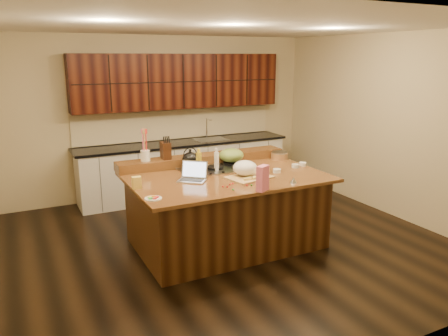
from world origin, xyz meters
name	(u,v)px	position (x,y,z in m)	size (l,w,h in m)	color
room	(226,141)	(0.00, 0.00, 1.35)	(5.52, 5.02, 2.72)	black
island	(226,210)	(0.00, 0.00, 0.46)	(2.40, 1.60, 0.92)	black
back_ledge	(203,159)	(0.00, 0.70, 0.98)	(2.40, 0.30, 0.12)	black
cooktop	(215,169)	(0.00, 0.30, 0.94)	(0.92, 0.52, 0.05)	gray
back_counter	(183,139)	(0.30, 2.23, 0.98)	(3.70, 0.66, 2.40)	silver
kettle	(190,159)	(-0.30, 0.43, 1.06)	(0.21, 0.21, 0.19)	black
green_bowl	(231,155)	(0.30, 0.43, 1.06)	(0.33, 0.33, 0.18)	olive
laptop	(193,175)	(-0.45, -0.03, 0.98)	(0.40, 0.40, 0.22)	#B7B7BC
oil_bottle	(199,163)	(-0.27, 0.21, 1.06)	(0.07, 0.07, 0.27)	gold
vinegar_bottle	(217,162)	(-0.02, 0.22, 1.04)	(0.06, 0.06, 0.25)	silver
wooden_tray	(246,170)	(0.17, -0.21, 1.01)	(0.58, 0.47, 0.21)	tan
ramekin_a	(303,164)	(1.15, -0.03, 0.94)	(0.10, 0.10, 0.04)	white
ramekin_b	(277,171)	(0.64, -0.17, 0.94)	(0.10, 0.10, 0.04)	white
ramekin_c	(295,166)	(1.00, -0.07, 0.94)	(0.10, 0.10, 0.04)	white
strainer_bowl	(279,156)	(1.08, 0.43, 0.97)	(0.24, 0.24, 0.09)	#996B3F
kitchen_timer	(293,180)	(0.55, -0.66, 0.96)	(0.08, 0.08, 0.07)	silver
pink_bag	(263,178)	(0.07, -0.76, 1.06)	(0.15, 0.08, 0.28)	pink
candy_plate	(153,198)	(-1.10, -0.50, 0.93)	(0.18, 0.18, 0.01)	white
package_box	(137,183)	(-1.15, -0.06, 0.99)	(0.10, 0.07, 0.14)	#F0D054
utensil_crock	(145,156)	(-0.82, 0.70, 1.11)	(0.12, 0.12, 0.14)	white
knife_block	(166,150)	(-0.54, 0.70, 1.15)	(0.11, 0.18, 0.22)	black
gumdrop_0	(244,184)	(-0.01, -0.48, 0.93)	(0.02, 0.02, 0.02)	red
gumdrop_1	(260,181)	(0.22, -0.46, 0.93)	(0.02, 0.02, 0.02)	#198C26
gumdrop_2	(247,185)	(0.01, -0.53, 0.93)	(0.02, 0.02, 0.02)	red
gumdrop_3	(262,183)	(0.20, -0.54, 0.93)	(0.02, 0.02, 0.02)	#198C26
gumdrop_4	(233,184)	(-0.11, -0.40, 0.93)	(0.02, 0.02, 0.02)	red
gumdrop_5	(256,181)	(0.18, -0.44, 0.93)	(0.02, 0.02, 0.02)	#198C26
gumdrop_6	(223,187)	(-0.26, -0.45, 0.93)	(0.02, 0.02, 0.02)	red
gumdrop_7	(253,181)	(0.16, -0.40, 0.93)	(0.02, 0.02, 0.02)	#198C26
gumdrop_8	(230,184)	(-0.15, -0.42, 0.93)	(0.02, 0.02, 0.02)	red
gumdrop_9	(252,185)	(0.06, -0.55, 0.93)	(0.02, 0.02, 0.02)	#198C26
gumdrop_10	(258,184)	(0.15, -0.53, 0.93)	(0.02, 0.02, 0.02)	red
gumdrop_11	(256,180)	(0.20, -0.41, 0.93)	(0.02, 0.02, 0.02)	#198C26
gumdrop_12	(227,187)	(-0.22, -0.48, 0.93)	(0.02, 0.02, 0.02)	red
gumdrop_13	(233,190)	(-0.21, -0.61, 0.93)	(0.02, 0.02, 0.02)	#198C26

